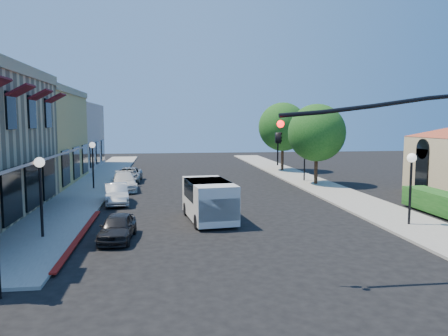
{
  "coord_description": "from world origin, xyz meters",
  "views": [
    {
      "loc": [
        -3.25,
        -11.35,
        5.07
      ],
      "look_at": [
        -0.07,
        11.64,
        2.6
      ],
      "focal_mm": 35.0,
      "sensor_mm": 36.0,
      "label": 1
    }
  ],
  "objects": [
    {
      "name": "ground",
      "position": [
        0.0,
        0.0,
        0.0
      ],
      "size": [
        120.0,
        120.0,
        0.0
      ],
      "primitive_type": "plane",
      "color": "black",
      "rests_on": "ground"
    },
    {
      "name": "sidewalk_left",
      "position": [
        -8.75,
        27.0,
        0.06
      ],
      "size": [
        3.5,
        50.0,
        0.12
      ],
      "primitive_type": "cube",
      "color": "gray",
      "rests_on": "ground"
    },
    {
      "name": "sidewalk_right",
      "position": [
        8.75,
        27.0,
        0.06
      ],
      "size": [
        3.5,
        50.0,
        0.12
      ],
      "primitive_type": "cube",
      "color": "gray",
      "rests_on": "ground"
    },
    {
      "name": "curb_red_strip",
      "position": [
        -6.9,
        8.0,
        0.0
      ],
      "size": [
        0.25,
        10.0,
        0.06
      ],
      "primitive_type": "cube",
      "color": "maroon",
      "rests_on": "ground"
    },
    {
      "name": "yellow_stucco_building",
      "position": [
        -15.5,
        26.0,
        3.8
      ],
      "size": [
        10.0,
        12.0,
        7.6
      ],
      "primitive_type": "cube",
      "color": "tan",
      "rests_on": "ground"
    },
    {
      "name": "pink_stucco_building",
      "position": [
        -15.5,
        38.0,
        3.5
      ],
      "size": [
        10.0,
        12.0,
        7.0
      ],
      "primitive_type": "cube",
      "color": "#D2AC9E",
      "rests_on": "ground"
    },
    {
      "name": "street_tree_a",
      "position": [
        8.8,
        22.0,
        4.19
      ],
      "size": [
        4.56,
        4.56,
        6.48
      ],
      "color": "black",
      "rests_on": "ground"
    },
    {
      "name": "street_tree_b",
      "position": [
        8.8,
        32.0,
        4.54
      ],
      "size": [
        4.94,
        4.94,
        7.02
      ],
      "color": "black",
      "rests_on": "ground"
    },
    {
      "name": "lamppost_left_near",
      "position": [
        -8.5,
        8.0,
        2.74
      ],
      "size": [
        0.44,
        0.44,
        3.57
      ],
      "color": "black",
      "rests_on": "ground"
    },
    {
      "name": "lamppost_left_far",
      "position": [
        -8.5,
        22.0,
        2.74
      ],
      "size": [
        0.44,
        0.44,
        3.57
      ],
      "color": "black",
      "rests_on": "ground"
    },
    {
      "name": "lamppost_right_near",
      "position": [
        8.5,
        8.0,
        2.74
      ],
      "size": [
        0.44,
        0.44,
        3.57
      ],
      "color": "black",
      "rests_on": "ground"
    },
    {
      "name": "lamppost_right_far",
      "position": [
        8.5,
        24.0,
        2.74
      ],
      "size": [
        0.44,
        0.44,
        3.57
      ],
      "color": "black",
      "rests_on": "ground"
    },
    {
      "name": "white_van",
      "position": [
        -0.99,
        10.54,
        1.19
      ],
      "size": [
        2.51,
        4.83,
        2.05
      ],
      "color": "silver",
      "rests_on": "ground"
    },
    {
      "name": "parked_car_a",
      "position": [
        -5.27,
        7.42,
        0.57
      ],
      "size": [
        1.57,
        3.41,
        1.13
      ],
      "primitive_type": "imported",
      "rotation": [
        0.0,
        0.0,
        -0.07
      ],
      "color": "black",
      "rests_on": "ground"
    },
    {
      "name": "parked_car_b",
      "position": [
        -6.2,
        15.92,
        0.63
      ],
      "size": [
        1.85,
        3.98,
        1.26
      ],
      "primitive_type": "imported",
      "rotation": [
        0.0,
        0.0,
        0.14
      ],
      "color": "#BABFC0",
      "rests_on": "ground"
    },
    {
      "name": "parked_car_c",
      "position": [
        -6.2,
        21.25,
        0.65
      ],
      "size": [
        2.28,
        4.63,
        1.29
      ],
      "primitive_type": "imported",
      "rotation": [
        0.0,
        0.0,
        0.11
      ],
      "color": "silver",
      "rests_on": "ground"
    },
    {
      "name": "parked_car_d",
      "position": [
        -6.2,
        26.0,
        0.6
      ],
      "size": [
        2.11,
        4.39,
        1.21
      ],
      "primitive_type": "imported",
      "rotation": [
        0.0,
        0.0,
        -0.02
      ],
      "color": "#989A9D",
      "rests_on": "ground"
    }
  ]
}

